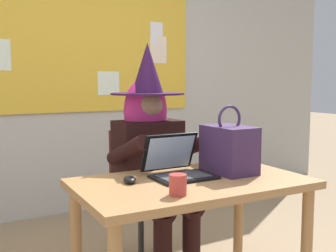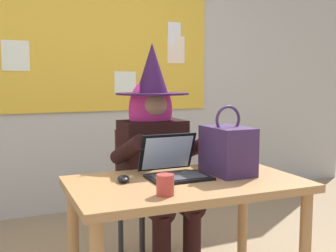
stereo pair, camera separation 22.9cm
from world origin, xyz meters
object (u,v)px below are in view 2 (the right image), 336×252
at_px(person_costumed, 156,147).
at_px(handbag, 227,150).
at_px(computer_mouse, 123,179).
at_px(laptop, 174,167).
at_px(desk_main, 186,200).
at_px(chair_at_desk, 148,188).
at_px(coffee_mug, 165,185).

relative_size(person_costumed, handbag, 3.92).
bearing_deg(computer_mouse, laptop, 13.83).
relative_size(desk_main, computer_mouse, 11.62).
bearing_deg(desk_main, computer_mouse, 161.48).
relative_size(computer_mouse, handbag, 0.28).
distance_m(laptop, computer_mouse, 0.29).
xyz_separation_m(laptop, computer_mouse, (-0.29, -0.00, -0.03)).
relative_size(chair_at_desk, handbag, 2.40).
bearing_deg(computer_mouse, person_costumed, 64.69).
relative_size(desk_main, coffee_mug, 12.73).
xyz_separation_m(chair_at_desk, computer_mouse, (-0.38, -0.61, 0.23)).
bearing_deg(laptop, computer_mouse, -178.59).
height_order(chair_at_desk, computer_mouse, chair_at_desk).
bearing_deg(chair_at_desk, coffee_mug, -22.08).
bearing_deg(chair_at_desk, desk_main, -10.64).
bearing_deg(person_costumed, handbag, 19.82).
bearing_deg(desk_main, laptop, 100.02).
height_order(chair_at_desk, laptop, laptop).
bearing_deg(handbag, coffee_mug, -152.61).
bearing_deg(laptop, person_costumed, 79.29).
relative_size(laptop, computer_mouse, 3.09).
distance_m(laptop, handbag, 0.31).
distance_m(chair_at_desk, handbag, 0.78).
relative_size(laptop, handbag, 0.85).
xyz_separation_m(desk_main, person_costumed, (0.08, 0.59, 0.18)).
relative_size(person_costumed, coffee_mug, 15.61).
distance_m(person_costumed, handbag, 0.58).
xyz_separation_m(desk_main, laptop, (-0.02, 0.11, 0.15)).
relative_size(chair_at_desk, computer_mouse, 8.74).
height_order(laptop, handbag, handbag).
distance_m(computer_mouse, handbag, 0.59).
xyz_separation_m(handbag, coffee_mug, (-0.49, -0.25, -0.09)).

